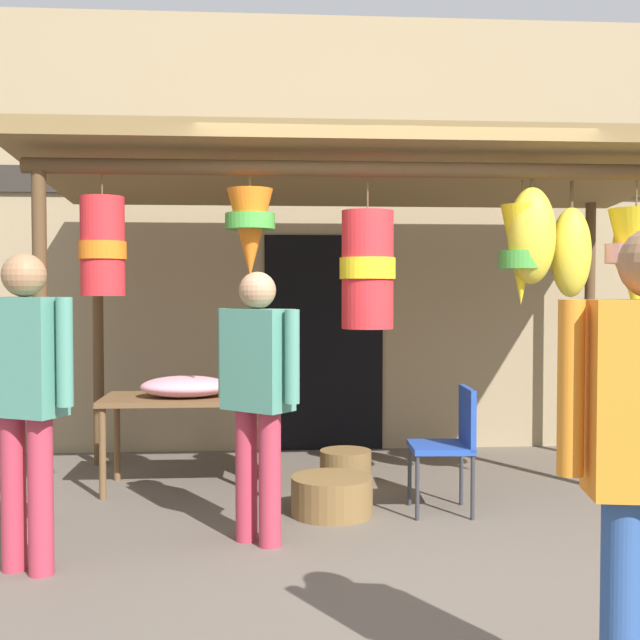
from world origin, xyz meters
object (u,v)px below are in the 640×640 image
(wicker_basket_by_table, at_px, (332,496))
(customer_foreground, at_px, (258,384))
(wicker_basket_spare, at_px, (346,468))
(folding_chair, at_px, (452,438))
(display_table, at_px, (187,406))
(flower_heap_on_table, at_px, (187,386))
(shopper_by_bananas, at_px, (25,385))

(wicker_basket_by_table, xyz_separation_m, customer_foreground, (-0.49, -0.57, 0.81))
(wicker_basket_spare, bearing_deg, folding_chair, -52.01)
(display_table, relative_size, customer_foreground, 0.78)
(flower_heap_on_table, distance_m, customer_foreground, 1.41)
(display_table, distance_m, folding_chair, 1.99)
(customer_foreground, bearing_deg, shopper_by_bananas, -161.78)
(display_table, xyz_separation_m, wicker_basket_by_table, (1.02, -0.79, -0.49))
(folding_chair, height_order, wicker_basket_by_table, folding_chair)
(folding_chair, xyz_separation_m, shopper_by_bananas, (-2.50, -0.96, 0.49))
(wicker_basket_by_table, bearing_deg, folding_chair, -0.23)
(display_table, distance_m, wicker_basket_spare, 1.29)
(wicker_basket_by_table, bearing_deg, shopper_by_bananas, -150.32)
(flower_heap_on_table, xyz_separation_m, wicker_basket_spare, (1.19, 0.08, -0.64))
(shopper_by_bananas, bearing_deg, flower_heap_on_table, 68.12)
(display_table, height_order, wicker_basket_spare, display_table)
(folding_chair, distance_m, shopper_by_bananas, 2.72)
(wicker_basket_spare, relative_size, customer_foreground, 0.25)
(wicker_basket_by_table, xyz_separation_m, shopper_by_bananas, (-1.69, -0.97, 0.87))
(display_table, bearing_deg, folding_chair, -23.41)
(wicker_basket_spare, bearing_deg, customer_foreground, -115.76)
(flower_heap_on_table, xyz_separation_m, folding_chair, (1.82, -0.73, -0.27))
(wicker_basket_by_table, bearing_deg, wicker_basket_spare, 77.64)
(customer_foreground, bearing_deg, wicker_basket_spare, 64.24)
(folding_chair, bearing_deg, display_table, 156.59)
(customer_foreground, height_order, shopper_by_bananas, shopper_by_bananas)
(customer_foreground, bearing_deg, folding_chair, 23.63)
(folding_chair, height_order, shopper_by_bananas, shopper_by_bananas)
(folding_chair, xyz_separation_m, customer_foreground, (-1.29, -0.56, 0.44))
(display_table, xyz_separation_m, customer_foreground, (0.54, -1.35, 0.32))
(customer_foreground, bearing_deg, flower_heap_on_table, 112.35)
(display_table, relative_size, flower_heap_on_table, 1.89)
(wicker_basket_spare, xyz_separation_m, shopper_by_bananas, (-1.87, -1.77, 0.86))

